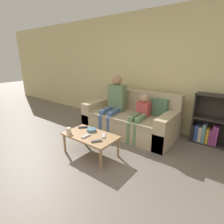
{
  "coord_description": "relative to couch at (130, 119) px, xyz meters",
  "views": [
    {
      "loc": [
        1.78,
        -1.07,
        1.62
      ],
      "look_at": [
        -0.14,
        1.44,
        0.62
      ],
      "focal_mm": 28.0,
      "sensor_mm": 36.0,
      "label": 1
    }
  ],
  "objects": [
    {
      "name": "wall_back",
      "position": [
        0.12,
        0.63,
        1.0
      ],
      "size": [
        12.0,
        0.06,
        2.6
      ],
      "color": "beige",
      "rests_on": "ground_plane"
    },
    {
      "name": "couch",
      "position": [
        0.0,
        0.0,
        0.0
      ],
      "size": [
        1.99,
        0.96,
        0.9
      ],
      "color": "tan",
      "rests_on": "ground_plane"
    },
    {
      "name": "cup_near",
      "position": [
        -0.37,
        -1.41,
        0.12
      ],
      "size": [
        0.08,
        0.08,
        0.1
      ],
      "color": "silver",
      "rests_on": "coffee_table"
    },
    {
      "name": "tv_remote_1",
      "position": [
        -0.35,
        -1.09,
        0.08
      ],
      "size": [
        0.15,
        0.16,
        0.02
      ],
      "rotation": [
        0.0,
        0.0,
        -0.74
      ],
      "color": "black",
      "rests_on": "coffee_table"
    },
    {
      "name": "coffee_table",
      "position": [
        -0.03,
        -1.23,
        0.03
      ],
      "size": [
        0.93,
        0.53,
        0.37
      ],
      "color": "#A87F56",
      "rests_on": "ground_plane"
    },
    {
      "name": "tv_remote_0",
      "position": [
        -0.03,
        -1.33,
        0.08
      ],
      "size": [
        0.06,
        0.17,
        0.02
      ],
      "rotation": [
        0.0,
        0.0,
        -0.05
      ],
      "color": "#B7B7BC",
      "rests_on": "coffee_table"
    },
    {
      "name": "person_child",
      "position": [
        0.33,
        -0.16,
        0.23
      ],
      "size": [
        0.28,
        0.66,
        0.91
      ],
      "rotation": [
        0.0,
        0.0,
        0.07
      ],
      "color": "#66845B",
      "rests_on": "ground_plane"
    },
    {
      "name": "snack_bowl",
      "position": [
        -0.12,
        -1.1,
        0.09
      ],
      "size": [
        0.17,
        0.17,
        0.05
      ],
      "color": "teal",
      "rests_on": "coffee_table"
    },
    {
      "name": "tv_remote_2",
      "position": [
        0.19,
        -1.13,
        0.08
      ],
      "size": [
        0.15,
        0.16,
        0.02
      ],
      "rotation": [
        0.0,
        0.0,
        0.7
      ],
      "color": "#B7B7BC",
      "rests_on": "coffee_table"
    },
    {
      "name": "ground_plane",
      "position": [
        0.12,
        -2.08,
        -0.3
      ],
      "size": [
        22.0,
        22.0,
        0.0
      ],
      "primitive_type": "plane",
      "color": "#70665B"
    },
    {
      "name": "bookshelf",
      "position": [
        1.52,
        0.47,
        0.08
      ],
      "size": [
        0.72,
        0.28,
        0.98
      ],
      "color": "#332D28",
      "rests_on": "ground_plane"
    },
    {
      "name": "person_adult",
      "position": [
        -0.35,
        -0.09,
        0.42
      ],
      "size": [
        0.4,
        0.67,
        1.24
      ],
      "rotation": [
        0.0,
        0.0,
        0.08
      ],
      "color": "#476693",
      "rests_on": "ground_plane"
    },
    {
      "name": "tv_remote_3",
      "position": [
        0.22,
        -1.35,
        0.08
      ],
      "size": [
        0.14,
        0.17,
        0.02
      ],
      "rotation": [
        0.0,
        0.0,
        -0.6
      ],
      "color": "#47474C",
      "rests_on": "coffee_table"
    }
  ]
}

